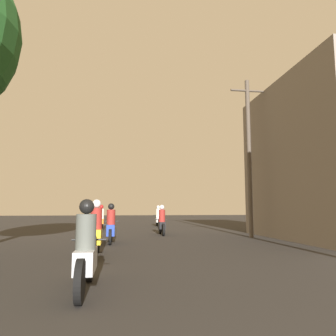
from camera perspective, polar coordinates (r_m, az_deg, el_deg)
motorcycle_silver at (r=5.56m, az=-14.13°, el=-14.35°), size 0.60×2.07×1.46m
motorcycle_yellow at (r=9.53m, az=-12.42°, el=-10.96°), size 0.60×2.14×1.56m
motorcycle_blue at (r=12.74m, az=-9.93°, el=-10.10°), size 0.60×1.85×1.49m
motorcycle_black at (r=16.42m, az=-1.10°, el=-9.50°), size 0.60×1.91×1.47m
motorcycle_orange at (r=20.32m, az=-11.55°, el=-8.82°), size 0.60×2.09×1.51m
motorcycle_white at (r=23.69m, az=-1.73°, el=-8.68°), size 0.60×2.08×1.50m
building_right_near at (r=16.03m, az=26.96°, el=1.36°), size 5.13×7.92×6.86m
utility_pole_far at (r=15.57m, az=13.93°, el=2.50°), size 1.60×0.20×7.32m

